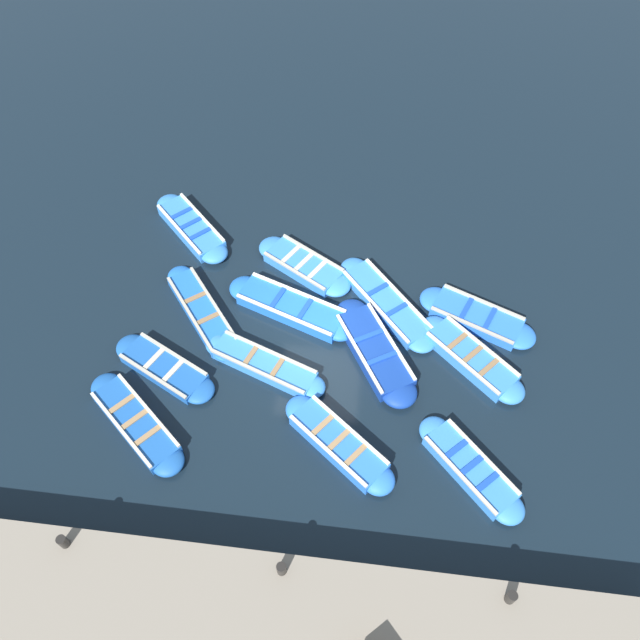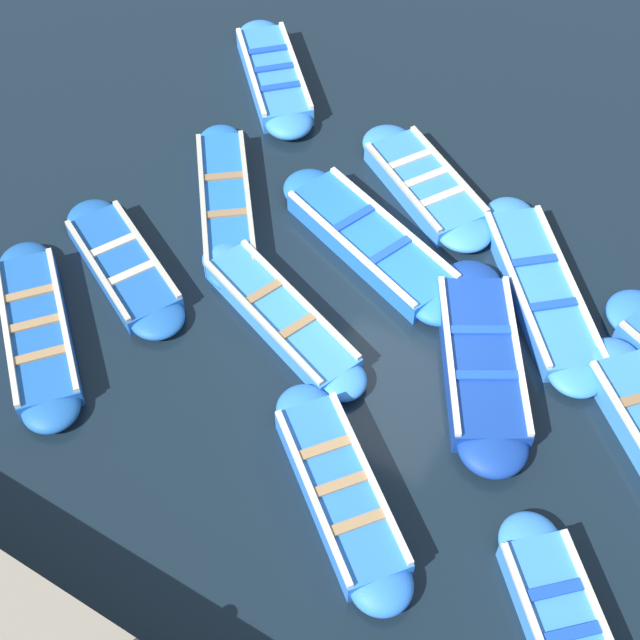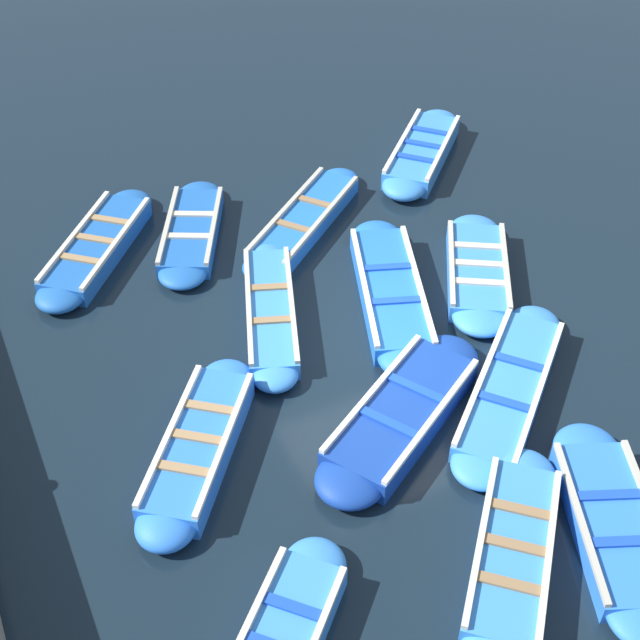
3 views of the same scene
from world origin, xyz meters
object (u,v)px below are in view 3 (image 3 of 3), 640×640
(boat_outer_right, at_px, (402,415))
(boat_broadside, at_px, (512,554))
(boat_mid_row, at_px, (422,152))
(boat_inner_gap, at_px, (192,232))
(boat_bow_out, at_px, (270,311))
(boat_outer_left, at_px, (614,526))
(boat_centre, at_px, (391,292))
(boat_tucked, at_px, (97,247))
(boat_drifting, at_px, (198,447))
(boat_end_of_row, at_px, (510,389))
(boat_near_quay, at_px, (477,272))
(boat_far_corner, at_px, (304,221))

(boat_outer_right, relative_size, boat_broadside, 1.20)
(boat_mid_row, height_order, boat_outer_right, boat_outer_right)
(boat_inner_gap, height_order, boat_bow_out, boat_bow_out)
(boat_outer_left, bearing_deg, boat_centre, 93.22)
(boat_inner_gap, bearing_deg, boat_tucked, 170.35)
(boat_tucked, bearing_deg, boat_drifting, -89.75)
(boat_inner_gap, height_order, boat_end_of_row, boat_end_of_row)
(boat_centre, bearing_deg, boat_broadside, -102.52)
(boat_drifting, xyz_separation_m, boat_bow_out, (2.02, 2.19, -0.03))
(boat_drifting, distance_m, boat_near_quay, 5.81)
(boat_outer_left, xyz_separation_m, boat_centre, (-0.29, 5.22, 0.02))
(boat_outer_left, xyz_separation_m, boat_bow_out, (-2.26, 5.67, 0.01))
(boat_near_quay, height_order, boat_mid_row, boat_mid_row)
(boat_tucked, relative_size, boat_drifting, 1.02)
(boat_near_quay, bearing_deg, boat_inner_gap, 140.94)
(boat_near_quay, relative_size, boat_bow_out, 0.90)
(boat_tucked, height_order, boat_near_quay, boat_tucked)
(boat_bow_out, bearing_deg, boat_outer_right, -75.09)
(boat_broadside, bearing_deg, boat_outer_left, -7.87)
(boat_tucked, bearing_deg, boat_centre, -39.90)
(boat_outer_right, bearing_deg, boat_tucked, 115.91)
(boat_mid_row, distance_m, boat_outer_left, 9.11)
(boat_tucked, distance_m, boat_near_quay, 6.61)
(boat_drifting, height_order, boat_mid_row, boat_drifting)
(boat_mid_row, bearing_deg, boat_drifting, -141.64)
(boat_outer_left, xyz_separation_m, boat_broadside, (-1.41, 0.20, 0.03))
(boat_drifting, bearing_deg, boat_broadside, -48.84)
(boat_tucked, bearing_deg, boat_broadside, -70.97)
(boat_inner_gap, bearing_deg, boat_mid_row, 5.49)
(boat_tucked, relative_size, boat_outer_left, 0.93)
(boat_near_quay, relative_size, boat_mid_row, 1.05)
(boat_mid_row, relative_size, boat_outer_left, 0.89)
(boat_far_corner, height_order, boat_outer_right, boat_outer_right)
(boat_inner_gap, relative_size, boat_mid_row, 1.04)
(boat_outer_left, relative_size, boat_outer_right, 0.95)
(boat_far_corner, bearing_deg, boat_near_quay, -52.86)
(boat_end_of_row, bearing_deg, boat_tucked, 126.86)
(boat_centre, bearing_deg, boat_mid_row, 52.60)
(boat_outer_left, bearing_deg, boat_mid_row, 74.56)
(boat_near_quay, xyz_separation_m, boat_mid_row, (1.12, 3.70, 0.02))
(boat_inner_gap, bearing_deg, boat_far_corner, -16.26)
(boat_far_corner, relative_size, boat_near_quay, 1.05)
(boat_far_corner, relative_size, boat_centre, 0.85)
(boat_far_corner, distance_m, boat_mid_row, 3.30)
(boat_near_quay, relative_size, boat_end_of_row, 0.93)
(boat_end_of_row, relative_size, boat_centre, 0.87)
(boat_broadside, height_order, boat_bow_out, boat_broadside)
(boat_outer_left, relative_size, boat_bow_out, 0.97)
(boat_broadside, bearing_deg, boat_end_of_row, 55.56)
(boat_near_quay, bearing_deg, boat_tucked, 148.08)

